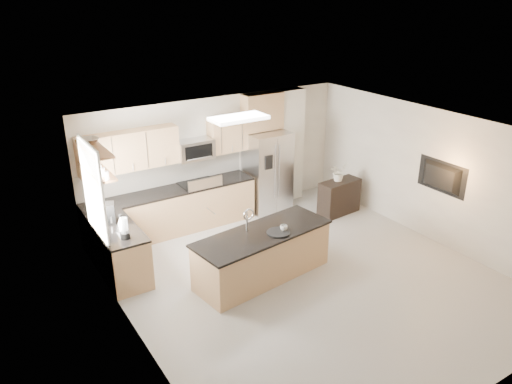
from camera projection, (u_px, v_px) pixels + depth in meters
floor at (307, 279)px, 8.65m from camera, size 6.50×6.50×0.00m
ceiling at (314, 134)px, 7.65m from camera, size 6.00×6.50×0.02m
wall_back at (217, 157)px, 10.69m from camera, size 6.00×0.02×2.60m
wall_front at (489, 312)px, 5.62m from camera, size 6.00×0.02×2.60m
wall_left at (133, 261)px, 6.67m from camera, size 0.02×6.50×2.60m
wall_right at (433, 176)px, 9.64m from camera, size 0.02×6.50×2.60m
back_counter at (172, 210)px, 10.15m from camera, size 3.55×0.66×1.44m
left_counter at (119, 252)px, 8.59m from camera, size 0.66×1.50×0.92m
range at (200, 204)px, 10.45m from camera, size 0.76×0.64×1.14m
upper_cabinets at (161, 145)px, 9.71m from camera, size 3.50×0.33×0.75m
microwave at (195, 150)px, 10.11m from camera, size 0.76×0.40×0.40m
refrigerator at (267, 171)px, 11.08m from camera, size 0.92×0.78×1.78m
partition_column at (289, 146)px, 11.47m from camera, size 0.60×0.30×2.60m
window at (93, 191)px, 7.99m from camera, size 0.04×1.15×1.65m
shelf_lower at (97, 171)px, 8.02m from camera, size 0.30×1.20×0.04m
shelf_upper at (94, 149)px, 7.87m from camera, size 0.30×1.20×0.04m
ceiling_fixture at (239, 118)px, 8.72m from camera, size 1.00×0.50×0.06m
island at (263, 254)px, 8.56m from camera, size 2.57×1.21×1.28m
credenza at (339, 197)px, 11.01m from camera, size 0.99×0.49×0.77m
cup at (284, 228)px, 8.44m from camera, size 0.13×0.13×0.10m
platter at (278, 232)px, 8.37m from camera, size 0.45×0.45×0.02m
blender at (125, 230)px, 8.00m from camera, size 0.16×0.16×0.36m
kettle at (121, 223)px, 8.30m from camera, size 0.23×0.23×0.28m
coffee_maker at (110, 213)px, 8.55m from camera, size 0.25×0.27×0.35m
bowl at (89, 140)px, 8.08m from camera, size 0.48×0.48×0.10m
flower_vase at (339, 167)px, 10.77m from camera, size 0.67×0.63×0.61m
television at (439, 178)px, 9.42m from camera, size 0.14×1.08×0.62m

